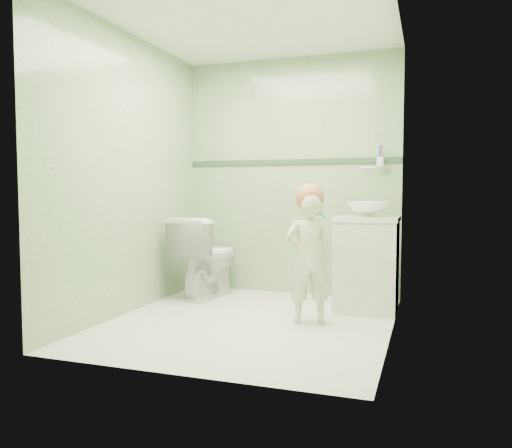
% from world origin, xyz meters
% --- Properties ---
extents(ground, '(2.50, 2.50, 0.00)m').
position_xyz_m(ground, '(0.00, 0.00, 0.00)').
color(ground, silver).
rests_on(ground, ground).
extents(room_shell, '(2.50, 2.54, 2.40)m').
position_xyz_m(room_shell, '(0.00, 0.00, 1.20)').
color(room_shell, '#82A474').
rests_on(room_shell, ground).
extents(trim_stripe, '(2.20, 0.02, 0.05)m').
position_xyz_m(trim_stripe, '(0.00, 1.24, 1.35)').
color(trim_stripe, '#304E33').
rests_on(trim_stripe, room_shell).
extents(vanity, '(0.52, 0.50, 0.80)m').
position_xyz_m(vanity, '(0.84, 0.70, 0.40)').
color(vanity, silver).
rests_on(vanity, ground).
extents(counter, '(0.54, 0.52, 0.04)m').
position_xyz_m(counter, '(0.84, 0.70, 0.81)').
color(counter, white).
rests_on(counter, vanity).
extents(basin, '(0.37, 0.37, 0.13)m').
position_xyz_m(basin, '(0.84, 0.70, 0.89)').
color(basin, white).
rests_on(basin, counter).
extents(faucet, '(0.03, 0.13, 0.18)m').
position_xyz_m(faucet, '(0.84, 0.89, 0.97)').
color(faucet, silver).
rests_on(faucet, counter).
extents(cup_holder, '(0.26, 0.07, 0.21)m').
position_xyz_m(cup_holder, '(0.89, 1.18, 1.33)').
color(cup_holder, silver).
rests_on(cup_holder, room_shell).
extents(toilet, '(0.55, 0.84, 0.80)m').
position_xyz_m(toilet, '(-0.74, 0.80, 0.40)').
color(toilet, white).
rests_on(toilet, ground).
extents(toddler, '(0.44, 0.37, 1.03)m').
position_xyz_m(toddler, '(0.45, 0.12, 0.52)').
color(toddler, silver).
rests_on(toddler, ground).
extents(hair_cap, '(0.23, 0.23, 0.23)m').
position_xyz_m(hair_cap, '(0.45, 0.14, 1.00)').
color(hair_cap, '#C46A49').
rests_on(hair_cap, toddler).
extents(teal_toothbrush, '(0.10, 0.14, 0.08)m').
position_xyz_m(teal_toothbrush, '(0.56, 0.03, 0.88)').
color(teal_toothbrush, '#098C85').
rests_on(teal_toothbrush, toddler).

